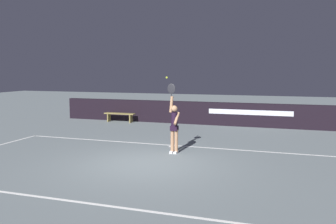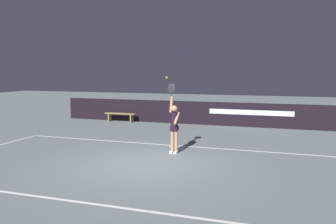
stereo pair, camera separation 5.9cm
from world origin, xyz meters
name	(u,v)px [view 1 (the left image)]	position (x,y,z in m)	size (l,w,h in m)	color
ground_plane	(145,164)	(0.00, 0.00, 0.00)	(60.00, 60.00, 0.00)	slate
court_lines	(142,166)	(0.00, -0.26, 0.00)	(12.21, 5.95, 0.00)	white
back_wall	(203,113)	(0.00, 7.89, 0.58)	(15.51, 0.28, 1.16)	black
tennis_player	(174,125)	(0.42, 1.55, 0.95)	(0.41, 0.41, 2.31)	#A47957
tennis_ball	(167,78)	(0.19, 1.46, 2.50)	(0.07, 0.07, 0.07)	#CDE335
courtside_bench_near	(120,115)	(-4.38, 7.34, 0.37)	(1.71, 0.37, 0.48)	olive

